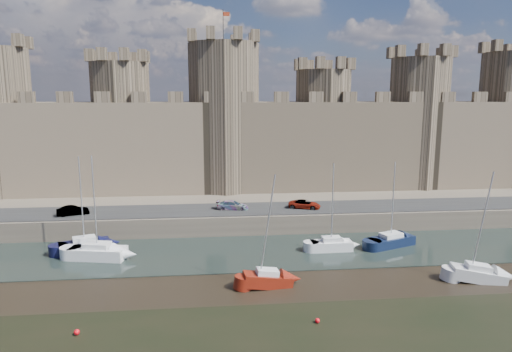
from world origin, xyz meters
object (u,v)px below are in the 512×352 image
object	(u,v)px
car_3	(305,204)
sailboat_2	(331,244)
car_1	(73,211)
sailboat_1	(85,245)
sailboat_3	(391,240)
sailboat_4	(267,279)
sailboat_5	(478,273)
car_2	(232,205)
sailboat_0	(98,252)

from	to	relation	value
car_3	sailboat_2	distance (m)	10.26
car_1	sailboat_1	bearing A→B (deg)	-175.08
car_1	sailboat_3	distance (m)	39.48
car_1	sailboat_4	size ratio (longest dim) A/B	0.36
sailboat_1	sailboat_5	bearing A→B (deg)	-36.81
sailboat_3	sailboat_4	world-z (taller)	sailboat_4
car_3	sailboat_5	world-z (taller)	sailboat_5
car_3	sailboat_2	size ratio (longest dim) A/B	0.42
car_2	car_1	bearing A→B (deg)	103.07
car_2	sailboat_1	xyz separation A→B (m)	(-17.20, -7.94, -2.26)
sailboat_2	sailboat_4	xyz separation A→B (m)	(-8.48, -9.01, -0.03)
car_2	sailboat_3	distance (m)	20.64
sailboat_1	sailboat_5	distance (m)	41.57
sailboat_5	car_3	bearing A→B (deg)	134.97
car_2	sailboat_4	xyz separation A→B (m)	(2.31, -19.31, -2.34)
car_2	sailboat_0	xyz separation A→B (m)	(-15.17, -10.43, -2.25)
sailboat_2	sailboat_5	xyz separation A→B (m)	(11.79, -9.74, -0.05)
car_1	car_3	size ratio (longest dim) A/B	0.91
sailboat_2	car_3	bearing A→B (deg)	95.78
sailboat_1	sailboat_3	size ratio (longest dim) A/B	1.09
car_1	sailboat_4	distance (m)	29.20
car_3	sailboat_1	xyz separation A→B (m)	(-26.88, -7.58, -2.25)
car_2	sailboat_3	world-z (taller)	sailboat_3
sailboat_5	sailboat_4	bearing A→B (deg)	-170.32
car_1	car_2	xyz separation A→B (m)	(20.31, 0.99, -0.03)
sailboat_1	sailboat_3	distance (m)	35.41
car_2	sailboat_1	world-z (taller)	sailboat_1
car_2	sailboat_1	bearing A→B (deg)	125.06
car_1	sailboat_4	world-z (taller)	sailboat_4
car_3	sailboat_3	xyz separation A→B (m)	(8.49, -9.12, -2.32)
sailboat_3	car_3	bearing A→B (deg)	111.76
sailboat_3	sailboat_4	distance (m)	18.67
sailboat_0	sailboat_3	xyz separation A→B (m)	(33.35, 0.96, -0.08)
sailboat_2	sailboat_5	distance (m)	15.29
car_1	sailboat_4	bearing A→B (deg)	-148.20
car_2	sailboat_0	world-z (taller)	sailboat_0
sailboat_0	sailboat_5	world-z (taller)	sailboat_0
car_2	sailboat_4	size ratio (longest dim) A/B	0.40
car_2	sailboat_2	xyz separation A→B (m)	(10.78, -10.30, -2.30)
sailboat_1	sailboat_2	bearing A→B (deg)	-24.72
sailboat_0	car_1	bearing A→B (deg)	129.81
car_1	sailboat_4	xyz separation A→B (m)	(22.61, -18.32, -2.37)
car_2	sailboat_2	bearing A→B (deg)	-123.40
sailboat_2	sailboat_4	bearing A→B (deg)	-133.77
car_1	car_3	world-z (taller)	car_1
car_3	sailboat_4	bearing A→B (deg)	177.91
car_1	car_2	size ratio (longest dim) A/B	0.92
car_3	sailboat_1	bearing A→B (deg)	124.93
car_2	sailboat_0	distance (m)	18.55
sailboat_4	car_1	bearing A→B (deg)	134.52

